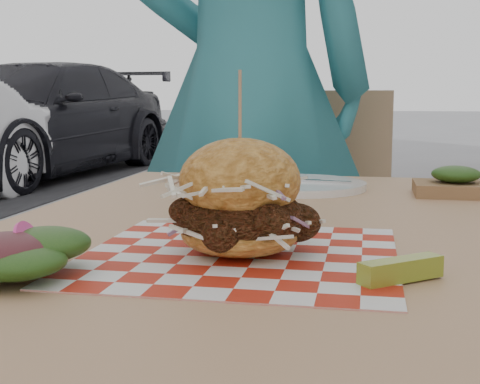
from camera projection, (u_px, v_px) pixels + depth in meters
The scene contains 10 objects.
diner at pixel (248, 86), 1.86m from camera, with size 0.70×0.46×1.92m, color teal.
car_dark at pixel (33, 119), 7.75m from camera, with size 1.86×4.56×1.32m, color black.
patio_table at pixel (272, 276), 0.98m from camera, with size 0.80×1.20×0.75m.
patio_chair at pixel (319, 221), 2.05m from camera, with size 0.44×0.45×0.95m.
paper_liner at pixel (240, 255), 0.78m from camera, with size 0.36×0.36×0.00m, color red.
sandwich at pixel (240, 204), 0.77m from camera, with size 0.19×0.19×0.21m.
pickle_spear at pixel (401, 270), 0.67m from camera, with size 0.10×0.02×0.02m, color #91A12E.
side_salad at pixel (6, 264), 0.68m from camera, with size 0.14×0.14×0.05m.
place_setting at pixel (298, 185), 1.34m from camera, with size 0.27×0.27×0.02m.
kraft_tray at pixel (456, 183), 1.24m from camera, with size 0.15×0.12×0.06m.
Camera 1 is at (0.22, -0.64, 0.94)m, focal length 50.00 mm.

